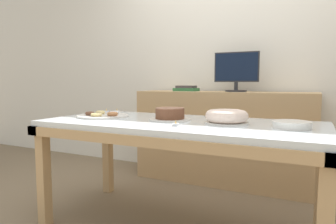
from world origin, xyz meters
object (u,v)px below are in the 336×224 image
(book_stack, at_px, (186,89))
(tealight_centre, at_px, (117,111))
(cake_golden_bundt, at_px, (227,117))
(plate_stack, at_px, (292,125))
(computer_monitor, at_px, (236,72))
(cake_chocolate_round, at_px, (170,115))
(tealight_left_edge, at_px, (176,124))
(tealight_near_front, at_px, (106,112))
(pastry_platter, at_px, (103,115))

(book_stack, bearing_deg, tealight_centre, -112.98)
(cake_golden_bundt, relative_size, tealight_centre, 6.68)
(book_stack, bearing_deg, plate_stack, -44.75)
(computer_monitor, xyz_separation_m, plate_stack, (0.57, -1.07, -0.34))
(cake_golden_bundt, distance_m, plate_stack, 0.38)
(cake_chocolate_round, bearing_deg, cake_golden_bundt, 0.14)
(computer_monitor, bearing_deg, tealight_centre, -137.70)
(book_stack, relative_size, tealight_left_edge, 5.98)
(tealight_left_edge, distance_m, tealight_near_front, 0.96)
(computer_monitor, bearing_deg, cake_chocolate_round, -100.75)
(computer_monitor, height_order, tealight_left_edge, computer_monitor)
(book_stack, bearing_deg, tealight_left_edge, -70.19)
(tealight_left_edge, bearing_deg, computer_monitor, 87.52)
(plate_stack, bearing_deg, cake_chocolate_round, 178.67)
(cake_chocolate_round, xyz_separation_m, tealight_left_edge, (0.14, -0.22, -0.03))
(cake_golden_bundt, bearing_deg, tealight_left_edge, -137.66)
(book_stack, bearing_deg, computer_monitor, -0.15)
(tealight_left_edge, bearing_deg, tealight_near_front, 152.11)
(tealight_near_front, bearing_deg, pastry_platter, -57.16)
(book_stack, bearing_deg, pastry_platter, -101.79)
(tealight_left_edge, height_order, tealight_centre, same)
(computer_monitor, xyz_separation_m, book_stack, (-0.52, 0.00, -0.16))
(cake_chocolate_round, xyz_separation_m, cake_golden_bundt, (0.39, 0.00, 0.00))
(computer_monitor, height_order, tealight_near_front, computer_monitor)
(computer_monitor, xyz_separation_m, cake_chocolate_round, (-0.20, -1.05, -0.32))
(computer_monitor, xyz_separation_m, cake_golden_bundt, (0.19, -1.05, -0.31))
(cake_golden_bundt, bearing_deg, tealight_centre, 164.42)
(pastry_platter, relative_size, tealight_near_front, 9.48)
(cake_chocolate_round, height_order, pastry_platter, cake_chocolate_round)
(pastry_platter, distance_m, tealight_near_front, 0.30)
(book_stack, height_order, tealight_near_front, book_stack)
(computer_monitor, bearing_deg, cake_golden_bundt, -79.76)
(cake_chocolate_round, bearing_deg, plate_stack, -1.33)
(cake_golden_bundt, bearing_deg, computer_monitor, 100.24)
(book_stack, bearing_deg, tealight_near_front, -115.33)
(cake_chocolate_round, distance_m, pastry_platter, 0.54)
(cake_golden_bundt, height_order, tealight_centre, cake_golden_bundt)
(computer_monitor, relative_size, plate_stack, 2.02)
(cake_chocolate_round, height_order, tealight_near_front, cake_chocolate_round)
(computer_monitor, height_order, plate_stack, computer_monitor)
(pastry_platter, bearing_deg, tealight_near_front, 122.84)
(book_stack, relative_size, cake_chocolate_round, 0.85)
(computer_monitor, distance_m, tealight_centre, 1.19)
(cake_golden_bundt, xyz_separation_m, tealight_left_edge, (-0.25, -0.22, -0.03))
(plate_stack, relative_size, tealight_centre, 5.25)
(cake_chocolate_round, height_order, plate_stack, cake_chocolate_round)
(cake_golden_bundt, bearing_deg, tealight_near_front, 168.31)
(cake_golden_bundt, height_order, tealight_near_front, cake_golden_bundt)
(pastry_platter, relative_size, plate_stack, 1.81)
(book_stack, height_order, pastry_platter, book_stack)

